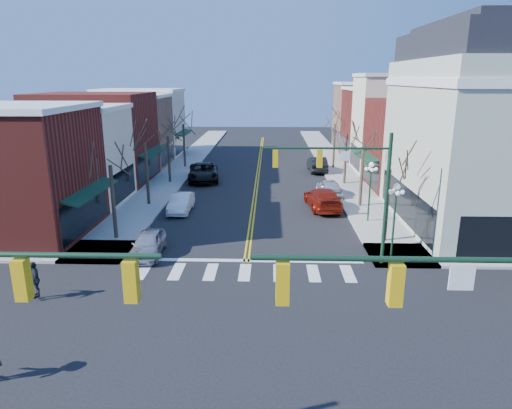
# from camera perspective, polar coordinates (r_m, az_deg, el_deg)

# --- Properties ---
(ground) EXTENTS (160.00, 160.00, 0.00)m
(ground) POSITION_cam_1_polar(r_m,az_deg,el_deg) (18.75, -2.48, -16.21)
(ground) COLOR black
(ground) RESTS_ON ground
(sidewalk_left) EXTENTS (3.50, 70.00, 0.15)m
(sidewalk_left) POSITION_cam_1_polar(r_m,az_deg,el_deg) (38.53, -13.36, 0.40)
(sidewalk_left) COLOR #9E9B93
(sidewalk_left) RESTS_ON ground
(sidewalk_right) EXTENTS (3.50, 70.00, 0.15)m
(sidewalk_right) POSITION_cam_1_polar(r_m,az_deg,el_deg) (37.95, 13.08, 0.19)
(sidewalk_right) COLOR #9E9B93
(sidewalk_right) RESTS_ON ground
(bldg_left_brick_a) EXTENTS (10.00, 8.50, 8.00)m
(bldg_left_brick_a) POSITION_cam_1_polar(r_m,az_deg,el_deg) (32.86, -29.00, 3.31)
(bldg_left_brick_a) COLOR maroon
(bldg_left_brick_a) RESTS_ON ground
(bldg_left_stucco_a) EXTENTS (10.00, 7.00, 7.50)m
(bldg_left_stucco_a) POSITION_cam_1_polar(r_m,az_deg,el_deg) (39.64, -23.38, 5.40)
(bldg_left_stucco_a) COLOR beige
(bldg_left_stucco_a) RESTS_ON ground
(bldg_left_brick_b) EXTENTS (10.00, 9.00, 8.50)m
(bldg_left_brick_b) POSITION_cam_1_polar(r_m,az_deg,el_deg) (46.86, -19.39, 7.80)
(bldg_left_brick_b) COLOR maroon
(bldg_left_brick_b) RESTS_ON ground
(bldg_left_tan) EXTENTS (10.00, 7.50, 7.80)m
(bldg_left_tan) POSITION_cam_1_polar(r_m,az_deg,el_deg) (54.63, -16.30, 8.67)
(bldg_left_tan) COLOR #966D53
(bldg_left_tan) RESTS_ON ground
(bldg_left_stucco_b) EXTENTS (10.00, 8.00, 8.20)m
(bldg_left_stucco_b) POSITION_cam_1_polar(r_m,az_deg,el_deg) (61.99, -14.13, 9.76)
(bldg_left_stucco_b) COLOR beige
(bldg_left_stucco_b) RESTS_ON ground
(bldg_right_brick_a) EXTENTS (10.00, 8.50, 8.00)m
(bldg_right_brick_a) POSITION_cam_1_polar(r_m,az_deg,el_deg) (44.40, 20.62, 6.97)
(bldg_right_brick_a) COLOR maroon
(bldg_right_brick_a) RESTS_ON ground
(bldg_right_stucco) EXTENTS (10.00, 7.00, 10.00)m
(bldg_right_stucco) POSITION_cam_1_polar(r_m,az_deg,el_deg) (51.63, 18.02, 9.40)
(bldg_right_stucco) COLOR beige
(bldg_right_stucco) RESTS_ON ground
(bldg_right_brick_b) EXTENTS (10.00, 8.00, 8.50)m
(bldg_right_brick_b) POSITION_cam_1_polar(r_m,az_deg,el_deg) (58.91, 15.97, 9.50)
(bldg_right_brick_b) COLOR maroon
(bldg_right_brick_b) RESTS_ON ground
(bldg_right_tan) EXTENTS (10.00, 8.00, 9.00)m
(bldg_right_tan) POSITION_cam_1_polar(r_m,az_deg,el_deg) (66.65, 14.35, 10.46)
(bldg_right_tan) COLOR #966D53
(bldg_right_tan) RESTS_ON ground
(victorian_corner) EXTENTS (12.25, 14.25, 13.30)m
(victorian_corner) POSITION_cam_1_polar(r_m,az_deg,el_deg) (34.14, 28.58, 8.30)
(victorian_corner) COLOR #AEB9A0
(victorian_corner) RESTS_ON ground
(traffic_mast_near_right) EXTENTS (6.60, 0.28, 7.20)m
(traffic_mast_near_right) POSITION_cam_1_polar(r_m,az_deg,el_deg) (10.82, 25.67, -14.61)
(traffic_mast_near_right) COLOR #14331E
(traffic_mast_near_right) RESTS_ON ground
(traffic_mast_far_right) EXTENTS (6.60, 0.28, 7.20)m
(traffic_mast_far_right) POSITION_cam_1_polar(r_m,az_deg,el_deg) (24.24, 11.91, 2.93)
(traffic_mast_far_right) COLOR #14331E
(traffic_mast_far_right) RESTS_ON ground
(lamppost_corner) EXTENTS (0.36, 0.36, 4.33)m
(lamppost_corner) POSITION_cam_1_polar(r_m,az_deg,el_deg) (26.28, 17.00, -0.37)
(lamppost_corner) COLOR #14331E
(lamppost_corner) RESTS_ON ground
(lamppost_midblock) EXTENTS (0.36, 0.36, 4.33)m
(lamppost_midblock) POSITION_cam_1_polar(r_m,az_deg,el_deg) (32.40, 14.10, 2.78)
(lamppost_midblock) COLOR #14331E
(lamppost_midblock) RESTS_ON ground
(tree_left_a) EXTENTS (0.24, 0.24, 4.76)m
(tree_left_a) POSITION_cam_1_polar(r_m,az_deg,el_deg) (29.55, -17.39, 0.15)
(tree_left_a) COLOR #382B21
(tree_left_a) RESTS_ON ground
(tree_left_b) EXTENTS (0.24, 0.24, 5.04)m
(tree_left_b) POSITION_cam_1_polar(r_m,az_deg,el_deg) (36.95, -13.46, 3.66)
(tree_left_b) COLOR #382B21
(tree_left_b) RESTS_ON ground
(tree_left_c) EXTENTS (0.24, 0.24, 4.55)m
(tree_left_c) POSITION_cam_1_polar(r_m,az_deg,el_deg) (44.62, -10.81, 5.48)
(tree_left_c) COLOR #382B21
(tree_left_c) RESTS_ON ground
(tree_left_d) EXTENTS (0.24, 0.24, 4.90)m
(tree_left_d) POSITION_cam_1_polar(r_m,az_deg,el_deg) (52.33, -8.96, 7.22)
(tree_left_d) COLOR #382B21
(tree_left_d) RESTS_ON ground
(tree_right_a) EXTENTS (0.24, 0.24, 4.62)m
(tree_right_a) POSITION_cam_1_polar(r_m,az_deg,el_deg) (28.83, 16.03, -0.26)
(tree_right_a) COLOR #382B21
(tree_right_a) RESTS_ON ground
(tree_right_b) EXTENTS (0.24, 0.24, 5.18)m
(tree_right_b) POSITION_cam_1_polar(r_m,az_deg,el_deg) (36.35, 13.08, 3.60)
(tree_right_b) COLOR #382B21
(tree_right_b) RESTS_ON ground
(tree_right_c) EXTENTS (0.24, 0.24, 4.83)m
(tree_right_c) POSITION_cam_1_polar(r_m,az_deg,el_deg) (44.12, 11.11, 5.54)
(tree_right_c) COLOR #382B21
(tree_right_c) RESTS_ON ground
(tree_right_d) EXTENTS (0.24, 0.24, 4.97)m
(tree_right_d) POSITION_cam_1_polar(r_m,az_deg,el_deg) (51.92, 9.73, 7.16)
(tree_right_d) COLOR #382B21
(tree_right_d) RESTS_ON ground
(car_left_near) EXTENTS (1.75, 4.07, 1.37)m
(car_left_near) POSITION_cam_1_polar(r_m,az_deg,el_deg) (26.94, -13.36, -4.81)
(car_left_near) COLOR #AFAFB4
(car_left_near) RESTS_ON ground
(car_left_mid) EXTENTS (1.47, 4.19, 1.38)m
(car_left_mid) POSITION_cam_1_polar(r_m,az_deg,el_deg) (35.13, -9.35, 0.20)
(car_left_mid) COLOR white
(car_left_mid) RESTS_ON ground
(car_left_far) EXTENTS (3.64, 6.52, 1.72)m
(car_left_far) POSITION_cam_1_polar(r_m,az_deg,el_deg) (45.51, -6.58, 4.04)
(car_left_far) COLOR black
(car_left_far) RESTS_ON ground
(car_right_near) EXTENTS (2.83, 5.77, 1.62)m
(car_right_near) POSITION_cam_1_polar(r_m,az_deg,el_deg) (35.88, 8.36, 0.76)
(car_right_near) COLOR maroon
(car_right_near) RESTS_ON ground
(car_right_mid) EXTENTS (2.06, 4.39, 1.45)m
(car_right_mid) POSITION_cam_1_polar(r_m,az_deg,el_deg) (39.99, 9.11, 2.14)
(car_right_mid) COLOR silver
(car_right_mid) RESTS_ON ground
(car_right_far) EXTENTS (1.93, 5.03, 1.64)m
(car_right_far) POSITION_cam_1_polar(r_m,az_deg,el_deg) (50.13, 7.65, 5.02)
(car_right_far) COLOR black
(car_right_far) RESTS_ON ground
(pedestrian_dark_a) EXTENTS (0.96, 1.04, 1.71)m
(pedestrian_dark_a) POSITION_cam_1_polar(r_m,az_deg,el_deg) (23.37, -25.91, -8.40)
(pedestrian_dark_a) COLOR #212229
(pedestrian_dark_a) RESTS_ON sidewalk_left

